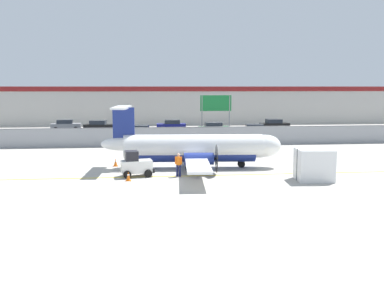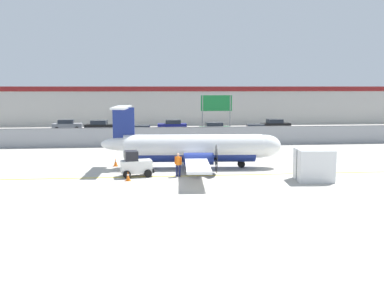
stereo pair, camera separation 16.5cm
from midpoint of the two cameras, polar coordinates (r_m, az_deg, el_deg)
name	(u,v)px [view 1 (the left image)]	position (r m, az deg, el deg)	size (l,w,h in m)	color
ground_plane	(190,176)	(31.27, -0.40, -4.27)	(140.00, 140.00, 0.01)	#ADA89E
perimeter_fence	(176,136)	(46.86, -2.30, 1.09)	(98.00, 0.10, 2.10)	gray
parking_lot_strip	(170,134)	(58.38, -3.02, 1.34)	(98.00, 17.00, 0.12)	#38383A
background_building	(164,105)	(76.57, -3.76, 5.23)	(91.00, 8.10, 6.50)	beige
commuter_airplane	(197,148)	(34.07, 0.47, -0.55)	(14.42, 16.07, 4.92)	white
baggage_tug	(136,165)	(31.25, -7.65, -2.75)	(2.48, 1.69, 1.88)	silver
ground_crew_worker	(178,164)	(30.91, -1.97, -2.62)	(0.54, 0.45, 1.70)	#191E4C
cargo_container	(314,165)	(30.77, 15.83, -2.68)	(2.54, 2.17, 2.20)	silver
traffic_cone_near_left	(125,168)	(32.92, -9.02, -3.21)	(0.36, 0.36, 0.64)	orange
traffic_cone_near_right	(128,176)	(29.96, -8.64, -4.28)	(0.36, 0.36, 0.64)	orange
traffic_cone_far_left	(116,162)	(35.57, -10.29, -2.43)	(0.36, 0.36, 0.64)	orange
parked_car_0	(66,125)	(65.12, -16.53, 2.43)	(4.32, 2.27, 1.58)	gray
parked_car_1	(99,126)	(62.66, -12.38, 2.37)	(4.36, 2.35, 1.58)	black
parked_car_2	(141,131)	(53.94, -6.92, 1.67)	(4.34, 2.31, 1.58)	#B28C19
parked_car_3	(171,125)	(62.17, -2.83, 2.50)	(4.25, 2.11, 1.58)	navy
parked_car_4	(214,128)	(57.62, 2.90, 2.09)	(4.22, 2.03, 1.58)	#19662D
parked_car_5	(255,130)	(55.63, 8.35, 1.82)	(4.37, 2.38, 1.58)	red
parked_car_6	(274,125)	(64.62, 10.86, 2.57)	(4.29, 2.19, 1.58)	black
highway_sign	(216,107)	(49.21, 3.10, 4.93)	(3.60, 0.14, 5.50)	slate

